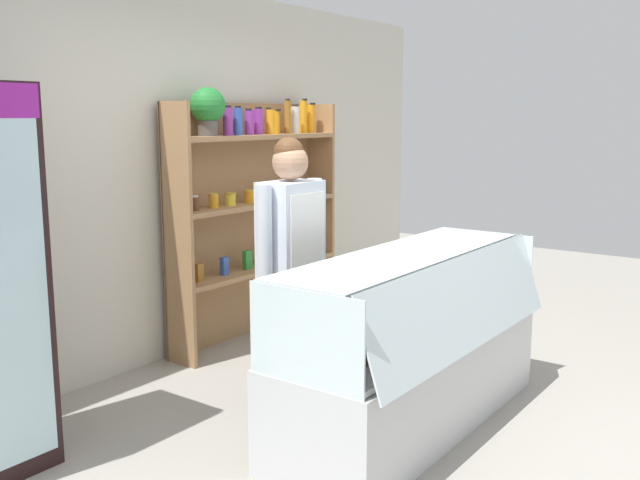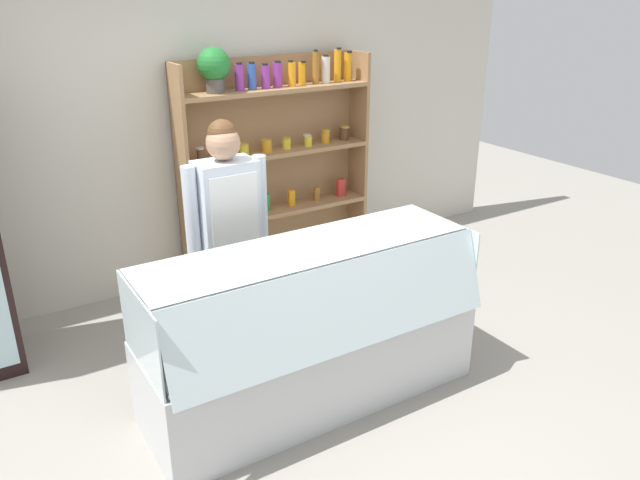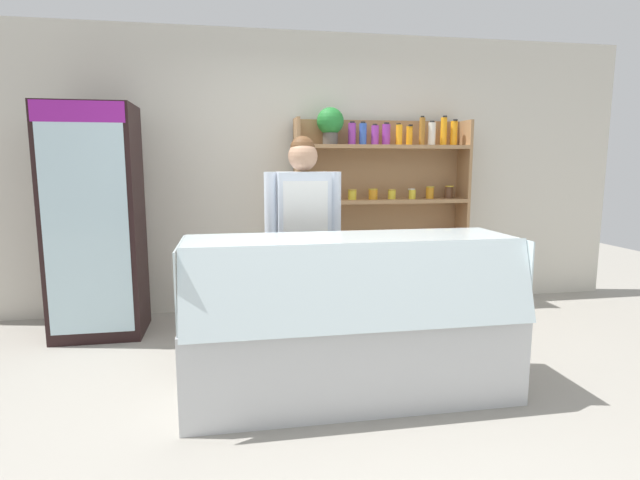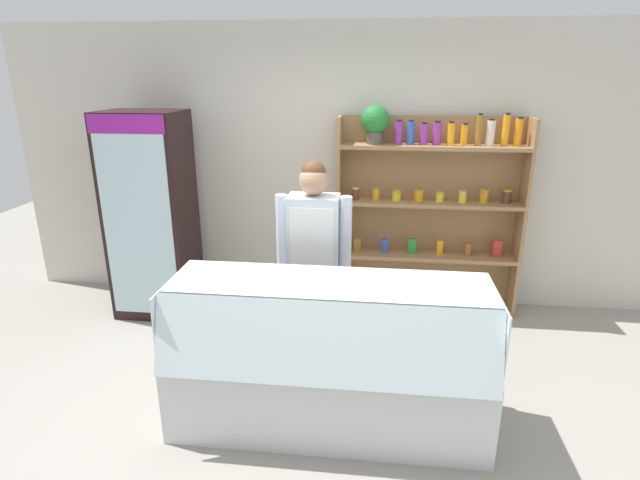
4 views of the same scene
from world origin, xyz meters
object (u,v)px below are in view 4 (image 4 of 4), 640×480
object	(u,v)px
deli_display_case	(328,381)
shop_clerk	(314,250)
shelving_unit	(424,198)
drinks_fridge	(152,216)

from	to	relation	value
deli_display_case	shop_clerk	world-z (taller)	shop_clerk
deli_display_case	shop_clerk	size ratio (longest dim) A/B	1.24
shelving_unit	deli_display_case	size ratio (longest dim) A/B	0.97
shop_clerk	shelving_unit	bearing A→B (deg)	51.46
shelving_unit	deli_display_case	distance (m)	2.15
drinks_fridge	shelving_unit	world-z (taller)	shelving_unit
drinks_fridge	shelving_unit	xyz separation A→B (m)	(2.55, 0.37, 0.15)
deli_display_case	shop_clerk	bearing A→B (deg)	104.32
deli_display_case	shelving_unit	bearing A→B (deg)	68.84
shelving_unit	drinks_fridge	bearing A→B (deg)	-171.80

